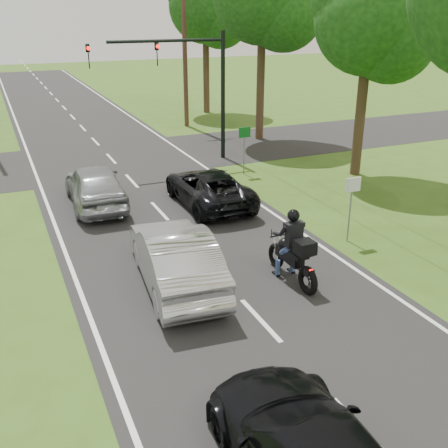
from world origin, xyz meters
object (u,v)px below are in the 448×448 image
Objects in this scene: sign_white at (352,194)px; sign_green at (244,139)px; dark_suv at (208,187)px; utility_pole_far at (185,42)px; traffic_signal at (186,74)px; silver_sedan at (175,257)px; silver_suv at (95,185)px; motorcycle_rider at (294,254)px.

sign_green is at bearing 88.57° from sign_white.
utility_pole_far is at bearing -106.36° from dark_suv.
traffic_signal reaches higher than dark_suv.
utility_pole_far reaches higher than dark_suv.
sign_green is (6.15, 8.50, 0.77)m from silver_sedan.
silver_suv is at bearing -21.61° from dark_suv.
sign_green is at bearing -120.18° from silver_sedan.
dark_suv is 7.11m from traffic_signal.
utility_pole_far reaches higher than silver_suv.
sign_white reaches higher than motorcycle_rider.
sign_white reaches higher than silver_suv.
traffic_signal is (1.62, 12.59, 3.32)m from motorcycle_rider.
silver_suv reaches higher than dark_suv.
motorcycle_rider is 1.13× the size of sign_green.
utility_pole_far reaches higher than sign_white.
motorcycle_rider is at bearing -97.34° from traffic_signal.
silver_sedan is 6.02m from sign_white.
sign_white reaches higher than dark_suv.
utility_pole_far is 4.71× the size of sign_white.
sign_green is at bearing -133.83° from dark_suv.
sign_white is (2.78, -4.96, 0.91)m from dark_suv.
traffic_signal is at bearing -102.58° from dark_suv.
traffic_signal is (1.41, 6.06, 3.45)m from dark_suv.
dark_suv is at bearing -103.13° from traffic_signal.
sign_green reaches higher than dark_suv.
sign_white is at bearing 137.83° from silver_suv.
silver_sedan reaches higher than silver_suv.
silver_sedan is 7.09m from silver_suv.
silver_sedan is 12.83m from traffic_signal.
dark_suv is at bearing 160.09° from silver_suv.
silver_sedan is at bearing 60.34° from dark_suv.
sign_green is (6.88, 1.45, 0.78)m from silver_suv.
motorcycle_rider is 0.49× the size of silver_sedan.
motorcycle_rider is 6.53m from dark_suv.
silver_suv is at bearing -168.12° from sign_green.
dark_suv is (0.21, 6.53, -0.13)m from motorcycle_rider.
motorcycle_rider is at bearing 116.76° from silver_suv.
sign_white is at bearing -82.95° from traffic_signal.
dark_suv is 2.29× the size of sign_green.
motorcycle_rider is at bearing -152.27° from sign_white.
dark_suv is at bearing -114.48° from silver_sedan.
traffic_signal reaches higher than silver_sedan.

